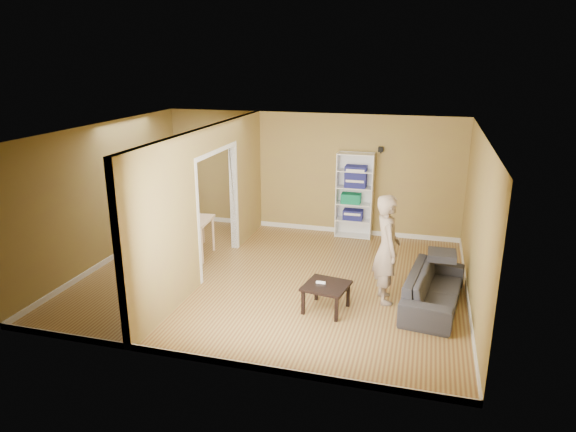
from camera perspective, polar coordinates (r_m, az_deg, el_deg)
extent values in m
plane|color=#9A8245|center=(9.11, -1.56, -6.88)|extent=(6.50, 6.50, 0.00)
plane|color=white|center=(8.39, -1.70, 9.54)|extent=(6.50, 6.50, 0.00)
plane|color=olive|center=(11.24, 2.48, 4.79)|extent=(6.50, 0.00, 6.50)
plane|color=olive|center=(6.23, -9.06, -5.89)|extent=(6.50, 0.00, 6.50)
plane|color=olive|center=(10.07, -19.62, 2.31)|extent=(0.00, 5.50, 5.50)
plane|color=olive|center=(8.35, 20.24, -0.74)|extent=(0.00, 5.50, 5.50)
cube|color=black|center=(10.83, 10.26, 7.30)|extent=(0.10, 0.10, 0.10)
imported|color=black|center=(8.33, 15.94, -7.23)|extent=(2.03, 1.08, 0.74)
imported|color=slate|center=(8.08, 10.99, -2.62)|extent=(0.88, 0.78, 2.05)
cube|color=white|center=(11.02, 5.48, 2.41)|extent=(0.02, 0.34, 1.83)
cube|color=white|center=(10.92, 9.35, 2.12)|extent=(0.02, 0.34, 1.83)
cube|color=white|center=(11.12, 7.52, 2.47)|extent=(0.77, 0.02, 1.83)
cube|color=white|center=(11.23, 7.23, -2.14)|extent=(0.73, 0.34, 0.02)
cube|color=white|center=(11.11, 7.30, -0.40)|extent=(0.73, 0.34, 0.02)
cube|color=white|center=(11.01, 7.37, 1.37)|extent=(0.73, 0.34, 0.02)
cube|color=white|center=(10.92, 7.44, 3.17)|extent=(0.73, 0.34, 0.02)
cube|color=white|center=(10.84, 7.51, 5.00)|extent=(0.73, 0.34, 0.02)
cube|color=white|center=(10.77, 7.59, 6.85)|extent=(0.73, 0.34, 0.02)
cube|color=#171256|center=(11.08, 7.23, 0.17)|extent=(0.41, 0.27, 0.21)
cube|color=#18896C|center=(10.99, 7.02, 1.97)|extent=(0.41, 0.27, 0.21)
cube|color=navy|center=(10.89, 7.52, 3.79)|extent=(0.44, 0.29, 0.23)
cube|color=navy|center=(10.84, 7.57, 4.97)|extent=(0.45, 0.29, 0.23)
cube|color=black|center=(7.87, 4.28, -7.75)|extent=(0.64, 0.64, 0.04)
cube|color=black|center=(7.78, 1.91, -9.77)|extent=(0.05, 0.05, 0.39)
cube|color=black|center=(7.69, 5.83, -10.20)|extent=(0.05, 0.05, 0.39)
cube|color=black|center=(8.24, 2.79, -8.14)|extent=(0.05, 0.05, 0.39)
cube|color=black|center=(8.16, 6.47, -8.53)|extent=(0.05, 0.05, 0.39)
cube|color=white|center=(7.90, 3.67, -7.38)|extent=(0.14, 0.04, 0.03)
cube|color=beige|center=(10.10, -11.97, -0.39)|extent=(1.20, 0.80, 0.04)
cylinder|color=beige|center=(10.19, -15.48, -2.72)|extent=(0.05, 0.05, 0.71)
cylinder|color=beige|center=(9.69, -9.88, -3.37)|extent=(0.05, 0.05, 0.71)
cylinder|color=beige|center=(10.75, -13.61, -1.51)|extent=(0.05, 0.05, 0.71)
cylinder|color=beige|center=(10.28, -8.25, -2.06)|extent=(0.05, 0.05, 0.71)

